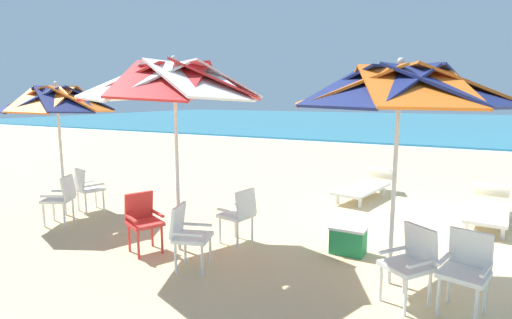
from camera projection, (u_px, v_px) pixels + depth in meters
The scene contains 16 objects.
ground_plane at pixel (439, 234), 6.61m from camera, with size 80.00×80.00×0.00m, color #D3B784.
sea at pixel (461, 123), 33.08m from camera, with size 80.00×36.00×0.10m, color teal.
surf_foam at pixel (456, 150), 17.06m from camera, with size 80.00×0.70×0.01m, color white.
beach_umbrella_0 at pixel (399, 88), 4.50m from camera, with size 2.53×2.53×2.68m.
plastic_chair_0 at pixel (411, 260), 4.33m from camera, with size 0.62×0.63×0.87m.
plastic_chair_1 at pixel (466, 267), 4.15m from camera, with size 0.54×0.56×0.87m.
beach_umbrella_1 at pixel (175, 83), 5.56m from camera, with size 2.60×2.60×2.81m.
plastic_chair_2 at pixel (240, 212), 6.10m from camera, with size 0.54×0.51×0.87m.
plastic_chair_3 at pixel (143, 218), 5.80m from camera, with size 0.61×0.59×0.87m.
plastic_chair_4 at pixel (188, 233), 5.18m from camera, with size 0.57×0.55×0.87m.
beach_umbrella_2 at pixel (57, 101), 7.34m from camera, with size 2.01×2.01×2.52m.
plastic_chair_5 at pixel (87, 187), 7.82m from camera, with size 0.55×0.57×0.87m.
plastic_chair_6 at pixel (61, 197), 7.07m from camera, with size 0.62×0.60×0.87m.
sun_lounger_0 at pixel (488, 207), 7.15m from camera, with size 0.82×2.19×0.62m.
sun_lounger_1 at pixel (366, 186), 8.92m from camera, with size 1.03×2.23×0.62m.
cooler_box at pixel (348, 240), 5.77m from camera, with size 0.50×0.34×0.40m.
Camera 1 is at (0.24, -7.03, 2.25)m, focal length 28.04 mm.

